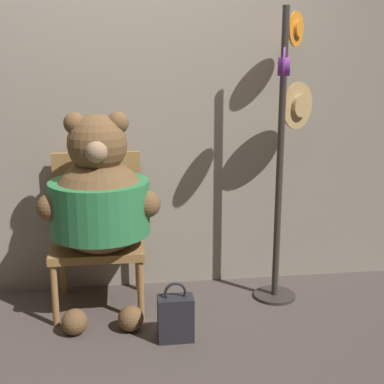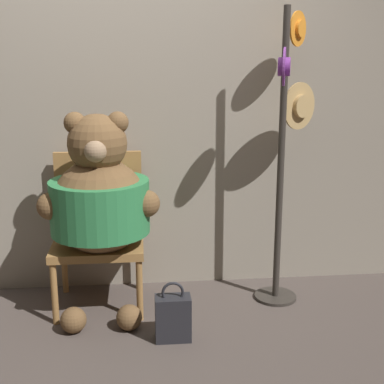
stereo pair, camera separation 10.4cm
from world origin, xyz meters
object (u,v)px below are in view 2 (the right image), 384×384
at_px(teddy_bear, 100,200).
at_px(hat_display_rack, 287,143).
at_px(handbag_on_ground, 173,317).
at_px(chair, 99,226).

relative_size(teddy_bear, hat_display_rack, 0.68).
distance_m(teddy_bear, handbag_on_ground, 0.83).
xyz_separation_m(teddy_bear, handbag_on_ground, (0.42, -0.40, -0.60)).
xyz_separation_m(teddy_bear, hat_display_rack, (1.18, 0.09, 0.32)).
distance_m(chair, handbag_on_ground, 0.82).
distance_m(chair, hat_display_rack, 1.32).
relative_size(hat_display_rack, handbag_on_ground, 5.29).
height_order(chair, hat_display_rack, hat_display_rack).
height_order(teddy_bear, hat_display_rack, hat_display_rack).
xyz_separation_m(chair, hat_display_rack, (1.21, -0.09, 0.54)).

